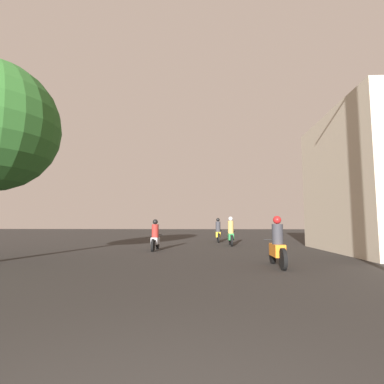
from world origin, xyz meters
TOP-DOWN VIEW (x-y plane):
  - motorcycle_orange at (2.38, 7.64)m, footprint 0.60×1.95m
  - motorcycle_silver at (-2.13, 12.68)m, footprint 0.60×1.83m
  - motorcycle_green at (1.65, 15.91)m, footprint 0.60×1.93m
  - motorcycle_yellow at (1.04, 19.05)m, footprint 0.60×2.14m

SIDE VIEW (x-z plane):
  - motorcycle_silver at x=-2.13m, z-range -0.14..1.31m
  - motorcycle_orange at x=2.38m, z-range -0.15..1.34m
  - motorcycle_yellow at x=1.04m, z-range -0.16..1.45m
  - motorcycle_green at x=1.65m, z-range -0.17..1.47m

